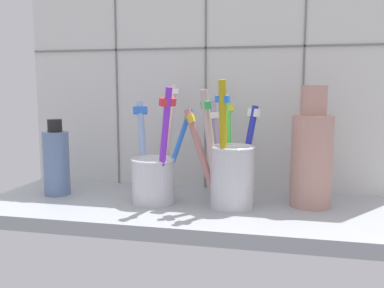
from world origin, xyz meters
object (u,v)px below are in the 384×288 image
toothbrush_cup_right (230,169)px  ceramic_vase (312,155)px  toothbrush_cup_left (155,173)px  soap_bottle (56,161)px

toothbrush_cup_right → ceramic_vase: (11.60, 2.79, 2.10)cm
toothbrush_cup_left → soap_bottle: size_ratio=1.46×
toothbrush_cup_left → ceramic_vase: (23.06, 2.64, 3.15)cm
toothbrush_cup_right → toothbrush_cup_left: bearing=179.2°
soap_bottle → toothbrush_cup_right: bearing=-1.7°
ceramic_vase → toothbrush_cup_right: bearing=-166.5°
toothbrush_cup_right → ceramic_vase: size_ratio=1.04×
toothbrush_cup_left → toothbrush_cup_right: (11.46, -0.15, 1.05)cm
ceramic_vase → soap_bottle: (-39.95, -1.93, -2.17)cm
toothbrush_cup_right → soap_bottle: (-28.34, 0.86, -0.07)cm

